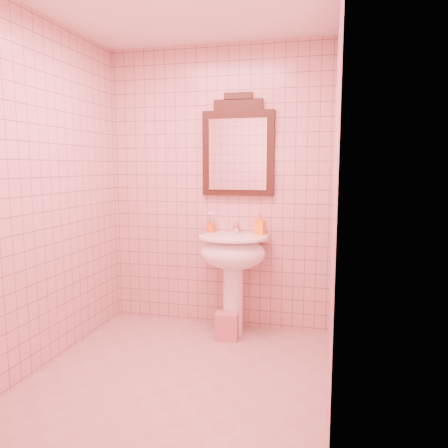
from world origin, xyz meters
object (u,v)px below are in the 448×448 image
(pedestal_sink, at_px, (233,260))
(towel, at_px, (227,326))
(soap_dispenser, at_px, (260,224))
(toothbrush_cup, at_px, (211,227))
(mirror, at_px, (238,149))

(pedestal_sink, bearing_deg, towel, -100.10)
(towel, bearing_deg, soap_dispenser, 49.32)
(toothbrush_cup, height_order, soap_dispenser, soap_dispenser)
(pedestal_sink, bearing_deg, mirror, 90.00)
(toothbrush_cup, bearing_deg, mirror, 8.66)
(pedestal_sink, bearing_deg, toothbrush_cup, 145.55)
(pedestal_sink, height_order, mirror, mirror)
(mirror, distance_m, toothbrush_cup, 0.73)
(pedestal_sink, relative_size, soap_dispenser, 4.83)
(pedestal_sink, xyz_separation_m, mirror, (0.00, 0.20, 0.94))
(pedestal_sink, relative_size, towel, 3.76)
(soap_dispenser, distance_m, towel, 0.91)
(pedestal_sink, distance_m, mirror, 0.96)
(pedestal_sink, distance_m, towel, 0.56)
(toothbrush_cup, distance_m, soap_dispenser, 0.45)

